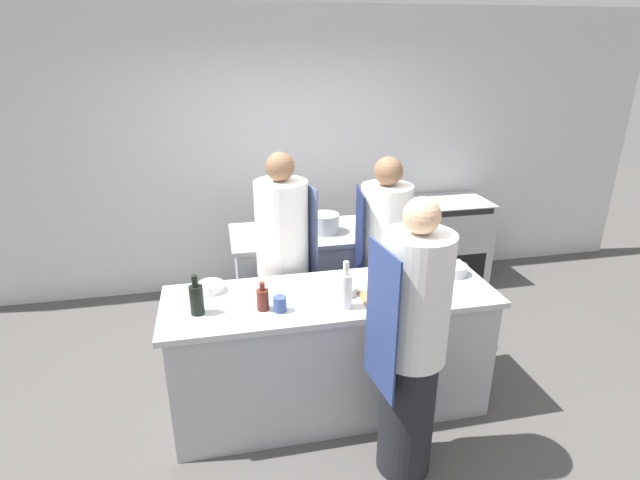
{
  "coord_description": "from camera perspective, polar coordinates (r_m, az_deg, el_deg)",
  "views": [
    {
      "loc": [
        -0.68,
        -2.86,
        2.44
      ],
      "look_at": [
        0.0,
        0.35,
        1.15
      ],
      "focal_mm": 28.0,
      "sensor_mm": 36.0,
      "label": 1
    }
  ],
  "objects": [
    {
      "name": "bottle_cooking_oil",
      "position": [
        3.47,
        10.2,
        -3.24
      ],
      "size": [
        0.08,
        0.08,
        0.28
      ],
      "color": "#2D5175",
      "rests_on": "prep_counter"
    },
    {
      "name": "stockpot",
      "position": [
        4.36,
        0.53,
        1.95
      ],
      "size": [
        0.26,
        0.26,
        0.16
      ],
      "color": "#A8AAAF",
      "rests_on": "pass_counter"
    },
    {
      "name": "cup",
      "position": [
        3.11,
        -4.6,
        -7.29
      ],
      "size": [
        0.08,
        0.08,
        0.1
      ],
      "color": "#33477F",
      "rests_on": "prep_counter"
    },
    {
      "name": "bowl_mixing_large",
      "position": [
        3.32,
        2.49,
        -5.65
      ],
      "size": [
        0.21,
        0.21,
        0.06
      ],
      "color": "#B7BABC",
      "rests_on": "prep_counter"
    },
    {
      "name": "bowl_ceramic_blue",
      "position": [
        3.42,
        -12.39,
        -5.27
      ],
      "size": [
        0.17,
        0.17,
        0.06
      ],
      "color": "white",
      "rests_on": "prep_counter"
    },
    {
      "name": "bottle_vinegar",
      "position": [
        3.11,
        2.95,
        -5.68
      ],
      "size": [
        0.08,
        0.08,
        0.31
      ],
      "color": "silver",
      "rests_on": "prep_counter"
    },
    {
      "name": "oven_range",
      "position": [
        5.57,
        14.12,
        -0.09
      ],
      "size": [
        0.82,
        0.61,
        0.91
      ],
      "color": "#A8AAAF",
      "rests_on": "ground_plane"
    },
    {
      "name": "chef_at_prep_near",
      "position": [
        2.9,
        10.37,
        -11.86
      ],
      "size": [
        0.41,
        0.4,
        1.73
      ],
      "rotation": [
        0.0,
        0.0,
        1.69
      ],
      "color": "black",
      "rests_on": "ground_plane"
    },
    {
      "name": "bottle_olive_oil",
      "position": [
        3.12,
        -6.57,
        -6.69
      ],
      "size": [
        0.08,
        0.08,
        0.19
      ],
      "color": "#5B2319",
      "rests_on": "prep_counter"
    },
    {
      "name": "bottle_wine",
      "position": [
        3.14,
        -13.93,
        -6.52
      ],
      "size": [
        0.09,
        0.09,
        0.26
      ],
      "color": "black",
      "rests_on": "prep_counter"
    },
    {
      "name": "bowl_prep_small",
      "position": [
        3.7,
        15.02,
        -3.28
      ],
      "size": [
        0.19,
        0.19,
        0.07
      ],
      "color": "#B7BABC",
      "rests_on": "prep_counter"
    },
    {
      "name": "pass_counter",
      "position": [
        4.61,
        1.37,
        -4.05
      ],
      "size": [
        1.8,
        0.72,
        0.9
      ],
      "color": "#A8AAAF",
      "rests_on": "ground_plane"
    },
    {
      "name": "chef_at_stove",
      "position": [
        3.84,
        -4.21,
        -2.84
      ],
      "size": [
        0.45,
        0.43,
        1.73
      ],
      "rotation": [
        0.0,
        0.0,
        -1.32
      ],
      "color": "black",
      "rests_on": "ground_plane"
    },
    {
      "name": "prep_counter",
      "position": [
        3.55,
        1.21,
        -12.61
      ],
      "size": [
        2.2,
        0.72,
        0.9
      ],
      "color": "#A8AAAF",
      "rests_on": "ground_plane"
    },
    {
      "name": "ground_plane",
      "position": [
        3.82,
        1.15,
        -18.21
      ],
      "size": [
        16.0,
        16.0,
        0.0
      ],
      "primitive_type": "plane",
      "color": "#4C4947"
    },
    {
      "name": "wall_back",
      "position": [
        5.14,
        -4.21,
        9.77
      ],
      "size": [
        8.0,
        0.06,
        2.8
      ],
      "color": "silver",
      "rests_on": "ground_plane"
    },
    {
      "name": "chef_at_pass_far",
      "position": [
        4.02,
        7.25,
        -2.34
      ],
      "size": [
        0.43,
        0.42,
        1.66
      ],
      "rotation": [
        0.0,
        0.0,
        1.43
      ],
      "color": "black",
      "rests_on": "ground_plane"
    },
    {
      "name": "bottle_sauce",
      "position": [
        3.64,
        10.09,
        -2.04
      ],
      "size": [
        0.07,
        0.07,
        0.27
      ],
      "color": "#19471E",
      "rests_on": "prep_counter"
    },
    {
      "name": "cutting_board",
      "position": [
        3.28,
        7.69,
        -6.62
      ],
      "size": [
        0.33,
        0.25,
        0.01
      ],
      "color": "olive",
      "rests_on": "prep_counter"
    }
  ]
}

